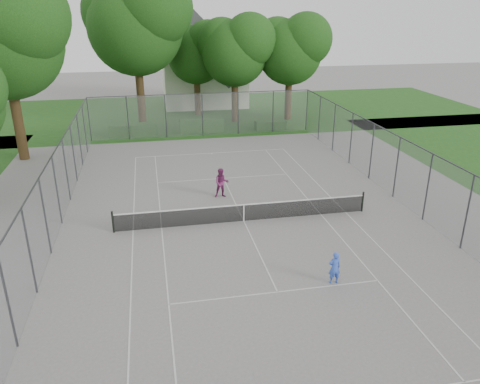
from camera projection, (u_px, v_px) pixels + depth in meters
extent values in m
plane|color=slate|center=(244.00, 221.00, 23.64)|extent=(120.00, 120.00, 0.00)
cube|color=#1C4814|center=(192.00, 113.00, 47.31)|extent=(60.00, 20.00, 0.00)
cube|color=beige|center=(212.00, 153.00, 34.46)|extent=(10.97, 0.06, 0.01)
cube|color=beige|center=(133.00, 230.00, 22.66)|extent=(0.06, 23.77, 0.01)
cube|color=beige|center=(346.00, 212.00, 24.62)|extent=(0.06, 23.77, 0.01)
cube|color=beige|center=(162.00, 228.00, 22.90)|extent=(0.06, 23.77, 0.01)
cube|color=beige|center=(321.00, 215.00, 24.38)|extent=(0.06, 23.77, 0.01)
cube|color=beige|center=(277.00, 292.00, 17.81)|extent=(8.23, 0.06, 0.01)
cube|color=beige|center=(223.00, 178.00, 29.47)|extent=(8.23, 0.06, 0.01)
cube|color=beige|center=(244.00, 221.00, 23.64)|extent=(0.06, 12.80, 0.01)
cube|color=beige|center=(212.00, 154.00, 34.32)|extent=(0.06, 0.30, 0.01)
cylinder|color=black|center=(113.00, 222.00, 22.29)|extent=(0.10, 0.10, 1.10)
cylinder|color=black|center=(363.00, 202.00, 24.58)|extent=(0.10, 0.10, 1.10)
cube|color=black|center=(244.00, 213.00, 23.47)|extent=(12.67, 0.01, 0.86)
cube|color=silver|center=(244.00, 205.00, 23.30)|extent=(12.77, 0.03, 0.06)
cube|color=silver|center=(244.00, 213.00, 23.48)|extent=(0.05, 0.02, 0.88)
cylinder|color=#38383D|center=(89.00, 120.00, 36.85)|extent=(0.08, 0.08, 3.50)
cylinder|color=#38383D|center=(307.00, 110.00, 40.08)|extent=(0.08, 0.08, 3.50)
cube|color=slate|center=(202.00, 115.00, 38.47)|extent=(18.00, 0.02, 3.50)
cube|color=slate|center=(51.00, 203.00, 21.37)|extent=(0.02, 34.00, 3.50)
cube|color=slate|center=(411.00, 177.00, 24.60)|extent=(0.02, 34.00, 3.50)
cube|color=#38383D|center=(202.00, 93.00, 37.81)|extent=(18.00, 0.05, 0.05)
cube|color=#38383D|center=(45.00, 167.00, 20.72)|extent=(0.05, 34.00, 0.05)
cube|color=#38383D|center=(416.00, 145.00, 23.95)|extent=(0.05, 34.00, 0.05)
cylinder|color=#332312|center=(141.00, 95.00, 41.20)|extent=(0.69, 0.69, 5.62)
sphere|color=#153B10|center=(135.00, 27.00, 39.11)|extent=(8.00, 8.00, 8.00)
sphere|color=#153B10|center=(154.00, 7.00, 37.71)|extent=(6.40, 6.40, 6.40)
sphere|color=#153B10|center=(117.00, 12.00, 39.32)|extent=(6.00, 6.00, 6.00)
cylinder|color=#332312|center=(197.00, 95.00, 45.86)|extent=(0.61, 0.61, 3.81)
sphere|color=#153B10|center=(196.00, 55.00, 44.44)|extent=(5.43, 5.43, 5.43)
sphere|color=#153B10|center=(208.00, 44.00, 43.49)|extent=(4.34, 4.34, 4.34)
sphere|color=#153B10|center=(185.00, 46.00, 44.58)|extent=(4.07, 4.07, 4.07)
cylinder|color=#332312|center=(235.00, 99.00, 43.13)|extent=(0.62, 0.62, 4.11)
sphere|color=#153B10|center=(235.00, 53.00, 41.61)|extent=(5.84, 5.84, 5.84)
sphere|color=#153B10|center=(250.00, 40.00, 40.58)|extent=(4.67, 4.67, 4.67)
sphere|color=#153B10|center=(222.00, 43.00, 41.76)|extent=(4.38, 4.38, 4.38)
cylinder|color=#332312|center=(288.00, 98.00, 43.94)|extent=(0.62, 0.62, 4.12)
sphere|color=#153B10|center=(290.00, 52.00, 42.41)|extent=(5.85, 5.85, 5.85)
sphere|color=#153B10|center=(306.00, 39.00, 41.38)|extent=(4.68, 4.68, 4.68)
sphere|color=#153B10|center=(277.00, 42.00, 42.56)|extent=(4.39, 4.39, 4.39)
cylinder|color=#332312|center=(18.00, 122.00, 32.22)|extent=(0.68, 0.68, 5.35)
sphere|color=#153B10|center=(4.00, 41.00, 30.23)|extent=(7.61, 7.61, 7.61)
sphere|color=#153B10|center=(20.00, 16.00, 28.89)|extent=(6.08, 6.08, 6.08)
cube|color=#1F4B18|center=(133.00, 130.00, 38.92)|extent=(3.89, 1.17, 0.97)
cube|color=#1F4B18|center=(202.00, 125.00, 39.97)|extent=(3.74, 1.07, 1.18)
cube|color=#1F4B18|center=(270.00, 125.00, 40.78)|extent=(2.66, 0.98, 0.80)
cube|color=white|center=(204.00, 74.00, 50.10)|extent=(8.60, 6.45, 6.45)
cube|color=#47474B|center=(203.00, 43.00, 48.90)|extent=(8.51, 6.66, 8.51)
imported|color=blue|center=(335.00, 268.00, 18.16)|extent=(0.51, 0.34, 1.36)
imported|color=#77275B|center=(222.00, 183.00, 26.32)|extent=(0.86, 0.69, 1.70)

